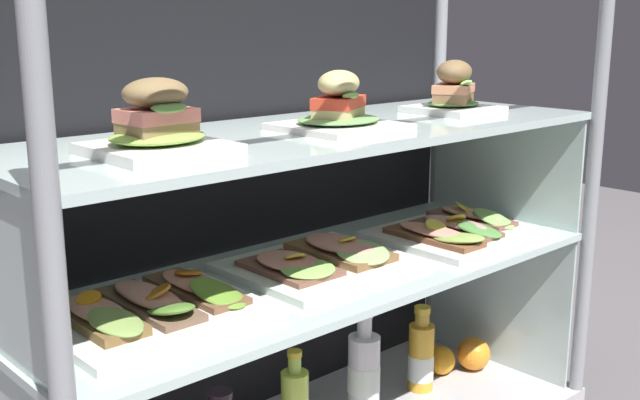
{
  "coord_description": "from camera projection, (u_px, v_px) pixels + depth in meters",
  "views": [
    {
      "loc": [
        -0.98,
        -1.07,
        0.91
      ],
      "look_at": [
        0.0,
        0.0,
        0.57
      ],
      "focal_mm": 43.55,
      "sensor_mm": 36.0,
      "label": 1
    }
  ],
  "objects": [
    {
      "name": "riser_lower_tier",
      "position": [
        320.0,
        364.0,
        1.57
      ],
      "size": [
        1.23,
        0.42,
        0.37
      ],
      "color": "silver",
      "rests_on": "case_base_deck"
    },
    {
      "name": "plated_roll_sandwich_near_right_corner",
      "position": [
        157.0,
        128.0,
        1.17
      ],
      "size": [
        0.19,
        0.19,
        0.12
      ],
      "color": "white",
      "rests_on": "shelf_upper_glass"
    },
    {
      "name": "shelf_lower_glass",
      "position": [
        320.0,
        273.0,
        1.52
      ],
      "size": [
        1.24,
        0.43,
        0.02
      ],
      "primitive_type": "cube",
      "color": "silver",
      "rests_on": "riser_lower_tier"
    },
    {
      "name": "juice_bottle_front_left_end",
      "position": [
        421.0,
        357.0,
        1.84
      ],
      "size": [
        0.06,
        0.06,
        0.21
      ],
      "color": "gold",
      "rests_on": "case_base_deck"
    },
    {
      "name": "shelf_upper_glass",
      "position": [
        320.0,
        132.0,
        1.46
      ],
      "size": [
        1.24,
        0.43,
        0.02
      ],
      "primitive_type": "cube",
      "color": "silver",
      "rests_on": "riser_upper_tier"
    },
    {
      "name": "plated_roll_sandwich_mid_left",
      "position": [
        339.0,
        110.0,
        1.43
      ],
      "size": [
        0.2,
        0.2,
        0.11
      ],
      "color": "white",
      "rests_on": "shelf_upper_glass"
    },
    {
      "name": "open_sandwich_tray_center",
      "position": [
        152.0,
        308.0,
        1.26
      ],
      "size": [
        0.34,
        0.29,
        0.06
      ],
      "color": "white",
      "rests_on": "shelf_lower_glass"
    },
    {
      "name": "juice_bottle_front_middle",
      "position": [
        364.0,
        376.0,
        1.7
      ],
      "size": [
        0.07,
        0.07,
        0.25
      ],
      "color": "silver",
      "rests_on": "case_base_deck"
    },
    {
      "name": "plated_roll_sandwich_near_left_corner",
      "position": [
        454.0,
        93.0,
        1.68
      ],
      "size": [
        0.17,
        0.17,
        0.11
      ],
      "color": "white",
      "rests_on": "shelf_upper_glass"
    },
    {
      "name": "open_sandwich_tray_near_right_corner",
      "position": [
        456.0,
        230.0,
        1.73
      ],
      "size": [
        0.34,
        0.29,
        0.06
      ],
      "color": "white",
      "rests_on": "shelf_lower_glass"
    },
    {
      "name": "case_frame",
      "position": [
        274.0,
        201.0,
        1.6
      ],
      "size": [
        1.29,
        0.48,
        1.0
      ],
      "color": "gray",
      "rests_on": "ground"
    },
    {
      "name": "open_sandwich_tray_far_right",
      "position": [
        320.0,
        260.0,
        1.51
      ],
      "size": [
        0.34,
        0.29,
        0.06
      ],
      "color": "white",
      "rests_on": "shelf_lower_glass"
    },
    {
      "name": "orange_fruit_beside_bottles",
      "position": [
        441.0,
        360.0,
        1.93
      ],
      "size": [
        0.07,
        0.07,
        0.07
      ],
      "primitive_type": "sphere",
      "color": "orange",
      "rests_on": "case_base_deck"
    },
    {
      "name": "orange_fruit_near_left_post",
      "position": [
        474.0,
        353.0,
        1.96
      ],
      "size": [
        0.08,
        0.08,
        0.08
      ],
      "primitive_type": "sphere",
      "color": "orange",
      "rests_on": "case_base_deck"
    },
    {
      "name": "riser_upper_tier",
      "position": [
        320.0,
        204.0,
        1.49
      ],
      "size": [
        1.23,
        0.42,
        0.26
      ],
      "color": "silver",
      "rests_on": "shelf_lower_glass"
    }
  ]
}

